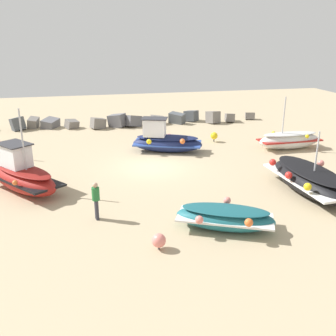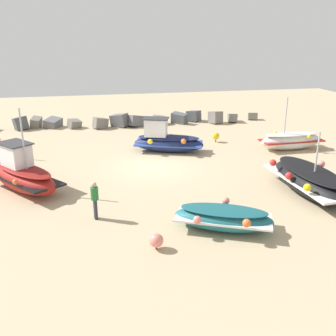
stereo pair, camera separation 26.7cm
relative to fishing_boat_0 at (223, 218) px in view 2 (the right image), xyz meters
name	(u,v)px [view 2 (the right image)]	position (x,y,z in m)	size (l,w,h in m)	color
ground_plane	(153,167)	(-1.48, 8.09, -0.50)	(58.05, 58.05, 0.00)	tan
fishing_boat_0	(223,218)	(0.00, 0.00, 0.00)	(4.25, 3.12, 1.03)	#1E6670
fishing_boat_1	(23,175)	(-8.33, 5.89, 0.31)	(4.28, 4.73, 4.21)	maroon
fishing_boat_2	(291,140)	(8.27, 9.80, 0.12)	(4.40, 1.87, 3.57)	white
fishing_boat_3	(309,180)	(5.32, 2.66, 0.19)	(2.74, 5.58, 3.18)	black
fishing_boat_4	(167,141)	(-0.05, 10.98, 0.24)	(4.86, 3.04, 2.27)	navy
person_walking	(95,198)	(-4.96, 1.96, 0.46)	(0.32, 0.32, 1.66)	#2D2D38
breakwater_rocks	(126,121)	(-1.93, 19.15, -0.07)	(23.96, 2.84, 1.31)	#4C5156
mooring_buoy_0	(156,240)	(-2.89, -0.98, -0.13)	(0.52, 0.52, 0.62)	#3F3F42
mooring_buoy_1	(216,136)	(3.88, 12.56, -0.05)	(0.52, 0.52, 0.71)	#3F3F42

